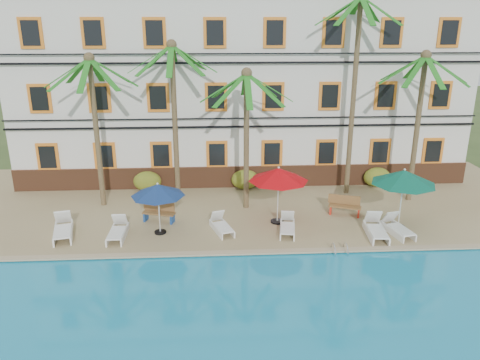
{
  "coord_description": "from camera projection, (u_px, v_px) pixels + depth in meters",
  "views": [
    {
      "loc": [
        -1.63,
        -17.53,
        8.98
      ],
      "look_at": [
        -0.47,
        3.0,
        2.0
      ],
      "focal_mm": 35.0,
      "sensor_mm": 36.0,
      "label": 1
    }
  ],
  "objects": [
    {
      "name": "palm_c",
      "position": [
        246.0,
        119.0,
        21.78
      ],
      "size": [
        4.28,
        4.28,
        6.78
      ],
      "color": "brown",
      "rests_on": "pool_deck"
    },
    {
      "name": "lounger_f",
      "position": [
        397.0,
        228.0,
        20.21
      ],
      "size": [
        1.02,
        1.92,
        0.86
      ],
      "color": "white",
      "rests_on": "pool_deck"
    },
    {
      "name": "shrub_mid",
      "position": [
        245.0,
        179.0,
        25.53
      ],
      "size": [
        1.5,
        0.9,
        1.1
      ],
      "primitive_type": "ellipsoid",
      "color": "#205819",
      "rests_on": "pool_deck"
    },
    {
      "name": "shrub_right",
      "position": [
        377.0,
        177.0,
        25.92
      ],
      "size": [
        1.5,
        0.9,
        1.1
      ],
      "primitive_type": "ellipsoid",
      "color": "#205819",
      "rests_on": "pool_deck"
    },
    {
      "name": "lounger_c",
      "position": [
        221.0,
        226.0,
        20.46
      ],
      "size": [
        1.12,
        1.83,
        0.81
      ],
      "color": "white",
      "rests_on": "pool_deck"
    },
    {
      "name": "bench_right",
      "position": [
        345.0,
        205.0,
        22.18
      ],
      "size": [
        1.57,
        0.95,
        0.93
      ],
      "color": "olive",
      "rests_on": "pool_deck"
    },
    {
      "name": "lounger_b",
      "position": [
        118.0,
        231.0,
        19.89
      ],
      "size": [
        0.66,
        1.86,
        0.88
      ],
      "color": "white",
      "rests_on": "pool_deck"
    },
    {
      "name": "hotel_building",
      "position": [
        241.0,
        87.0,
        27.25
      ],
      "size": [
        25.4,
        6.44,
        10.22
      ],
      "color": "silver",
      "rests_on": "pool_deck"
    },
    {
      "name": "palm_e",
      "position": [
        420.0,
        106.0,
        22.63
      ],
      "size": [
        4.28,
        4.28,
        7.49
      ],
      "color": "brown",
      "rests_on": "pool_deck"
    },
    {
      "name": "lounger_a",
      "position": [
        63.0,
        229.0,
        19.97
      ],
      "size": [
        1.21,
        2.18,
        0.97
      ],
      "color": "white",
      "rests_on": "pool_deck"
    },
    {
      "name": "lounger_e",
      "position": [
        376.0,
        229.0,
        20.0
      ],
      "size": [
        0.92,
        2.09,
        0.96
      ],
      "color": "white",
      "rests_on": "pool_deck"
    },
    {
      "name": "pool_ladder",
      "position": [
        339.0,
        252.0,
        18.7
      ],
      "size": [
        0.54,
        0.74,
        0.74
      ],
      "color": "silver",
      "rests_on": "ground"
    },
    {
      "name": "ground",
      "position": [
        255.0,
        248.0,
        19.55
      ],
      "size": [
        100.0,
        100.0,
        0.0
      ],
      "primitive_type": "plane",
      "color": "#384C23",
      "rests_on": "ground"
    },
    {
      "name": "umbrella_red",
      "position": [
        279.0,
        175.0,
        20.7
      ],
      "size": [
        2.69,
        2.69,
        2.69
      ],
      "color": "black",
      "rests_on": "pool_deck"
    },
    {
      "name": "lounger_d",
      "position": [
        287.0,
        226.0,
        20.37
      ],
      "size": [
        0.9,
        1.84,
        0.83
      ],
      "color": "white",
      "rests_on": "pool_deck"
    },
    {
      "name": "pool_deck",
      "position": [
        247.0,
        202.0,
        24.23
      ],
      "size": [
        30.0,
        12.0,
        0.25
      ],
      "primitive_type": "cube",
      "color": "tan",
      "rests_on": "ground"
    },
    {
      "name": "palm_d",
      "position": [
        355.0,
        73.0,
        23.13
      ],
      "size": [
        4.28,
        4.28,
        10.11
      ],
      "color": "brown",
      "rests_on": "pool_deck"
    },
    {
      "name": "palm_a",
      "position": [
        94.0,
        110.0,
        21.98
      ],
      "size": [
        4.28,
        4.28,
        7.42
      ],
      "color": "brown",
      "rests_on": "pool_deck"
    },
    {
      "name": "shrub_left",
      "position": [
        147.0,
        181.0,
        25.25
      ],
      "size": [
        1.5,
        0.9,
        1.1
      ],
      "primitive_type": "ellipsoid",
      "color": "#205819",
      "rests_on": "pool_deck"
    },
    {
      "name": "bench_left",
      "position": [
        159.0,
        212.0,
        21.43
      ],
      "size": [
        1.57,
        0.87,
        0.93
      ],
      "color": "olive",
      "rests_on": "pool_deck"
    },
    {
      "name": "umbrella_green",
      "position": [
        404.0,
        177.0,
        20.1
      ],
      "size": [
        2.79,
        2.79,
        2.78
      ],
      "color": "black",
      "rests_on": "pool_deck"
    },
    {
      "name": "pool_coping",
      "position": [
        257.0,
        252.0,
        18.61
      ],
      "size": [
        30.0,
        0.35,
        0.06
      ],
      "primitive_type": "cube",
      "color": "tan",
      "rests_on": "pool_deck"
    },
    {
      "name": "palm_b",
      "position": [
        174.0,
        100.0,
        22.87
      ],
      "size": [
        4.28,
        4.28,
        7.95
      ],
      "color": "brown",
      "rests_on": "pool_deck"
    },
    {
      "name": "umbrella_blue",
      "position": [
        158.0,
        190.0,
        19.74
      ],
      "size": [
        2.31,
        2.31,
        2.32
      ],
      "color": "black",
      "rests_on": "pool_deck"
    }
  ]
}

